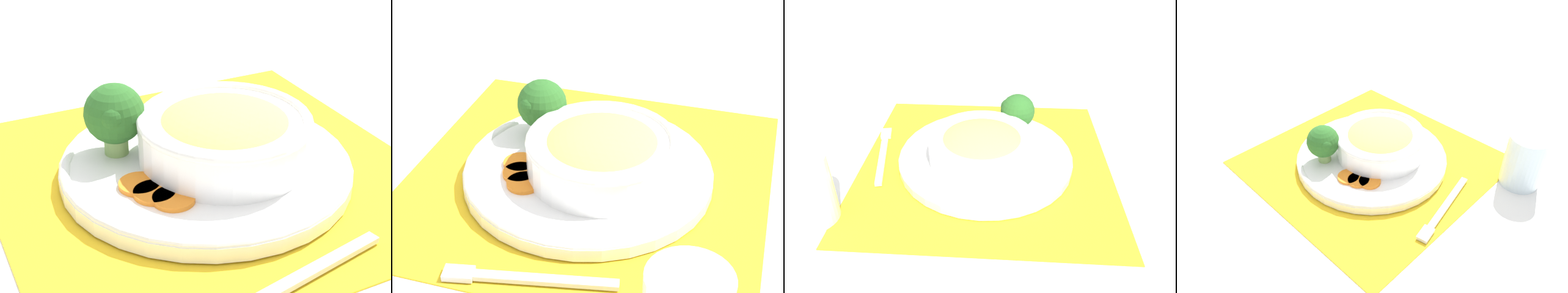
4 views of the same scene
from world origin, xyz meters
TOP-DOWN VIEW (x-y plane):
  - ground_plane at (0.00, 0.00)m, footprint 4.00×4.00m
  - placemat at (0.00, 0.00)m, footprint 0.46×0.46m
  - plate at (0.00, 0.00)m, footprint 0.32×0.32m
  - bowl at (-0.01, -0.02)m, footprint 0.19×0.19m
  - broccoli_floret at (0.06, 0.08)m, footprint 0.07×0.07m
  - carrot_slice_near at (-0.02, 0.08)m, footprint 0.04×0.04m
  - carrot_slice_middle at (-0.04, 0.08)m, footprint 0.04×0.04m
  - carrot_slice_far at (-0.06, 0.06)m, footprint 0.04×0.04m
  - fork at (-0.20, 0.02)m, footprint 0.05×0.18m

SIDE VIEW (x-z plane):
  - ground_plane at x=0.00m, z-range 0.00..0.00m
  - placemat at x=0.00m, z-range 0.00..0.00m
  - fork at x=-0.20m, z-range 0.00..0.01m
  - plate at x=0.00m, z-range 0.00..0.03m
  - carrot_slice_near at x=-0.02m, z-range 0.02..0.03m
  - carrot_slice_middle at x=-0.04m, z-range 0.02..0.03m
  - carrot_slice_far at x=-0.06m, z-range 0.02..0.03m
  - bowl at x=-0.01m, z-range 0.02..0.08m
  - broccoli_floret at x=0.06m, z-range 0.03..0.11m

